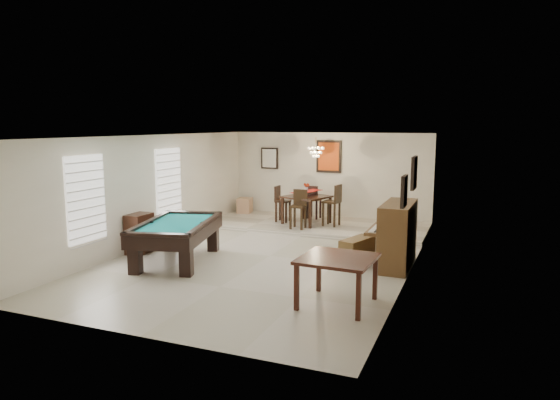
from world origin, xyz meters
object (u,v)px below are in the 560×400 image
Objects in this scene: pool_table at (177,242)px; chandelier at (316,148)px; piano_bench at (357,250)px; apothecary_chest at (139,234)px; dining_chair_north at (314,202)px; dining_chair_south at (298,209)px; square_table at (337,281)px; corner_bench at (245,205)px; flower_vase at (307,187)px; upright_piano at (390,234)px; dining_table at (306,208)px; dining_chair_west at (283,204)px; dining_chair_east at (331,205)px.

chandelier is at bearing 55.09° from pool_table.
piano_bench is 1.03× the size of apothecary_chest.
dining_chair_north is at bearing 62.39° from apothecary_chest.
pool_table is 2.38× the size of dining_chair_south.
corner_bench is at bearing 126.57° from square_table.
upright_piano is at bearing -46.34° from flower_vase.
dining_chair_south is 1.77m from chandelier.
chandelier reaches higher than dining_chair_north.
upright_piano reaches higher than piano_bench.
pool_table reaches higher than corner_bench.
dining_table is (-2.11, 2.89, 0.31)m from piano_bench.
corner_bench is at bearing 60.46° from dining_chair_west.
dining_chair_east is (2.11, 4.21, 0.28)m from pool_table.
dining_chair_west is at bearing -84.30° from dining_chair_east.
dining_chair_south reaches higher than corner_bench.
dining_table is 0.70m from dining_chair_west.
dining_chair_west reaches higher than pool_table.
flower_vase is at bearing -91.77° from dining_chair_west.
apothecary_chest is 4.41m from dining_chair_west.
upright_piano is 1.52× the size of dining_chair_south.
chandelier reaches higher than piano_bench.
dining_chair_west is at bearing 134.07° from piano_bench.
piano_bench is 0.89× the size of dining_chair_south.
dining_chair_east is at bearing -11.65° from chandelier.
piano_bench is at bearing -136.64° from dining_chair_west.
dining_chair_east is at bearing 115.91° from piano_bench.
dining_chair_west is (-2.81, 2.91, 0.37)m from piano_bench.
upright_piano is 1.44× the size of dining_table.
square_table is 2.23× the size of corner_bench.
flower_vase is 0.24× the size of dining_chair_south.
piano_bench is 0.94× the size of dining_chair_north.
flower_vase is at bearing 98.27° from dining_chair_north.
dining_chair_east is (0.72, -0.04, -0.45)m from flower_vase.
apothecary_chest reaches higher than square_table.
pool_table is at bearing -108.07° from dining_table.
pool_table is 1.19m from apothecary_chest.
dining_chair_north is (-0.04, 0.80, -0.53)m from flower_vase.
dining_chair_south is 1.53m from dining_chair_north.
dining_chair_north reaches higher than piano_bench.
corner_bench is at bearing 2.41° from dining_chair_north.
dining_chair_east reaches higher than dining_chair_west.
pool_table is 2.41× the size of dining_chair_west.
dining_chair_south reaches higher than dining_table.
flower_vase is 1.09m from chandelier.
square_table is at bearing -63.08° from dining_chair_south.
upright_piano is at bearing 132.54° from dining_chair_north.
chandelier is (-0.49, 0.10, 1.52)m from dining_chair_east.
square_table is 1.10× the size of dining_chair_south.
square_table is 1.05× the size of dining_table.
dining_chair_south is at bearing -105.15° from chandelier.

